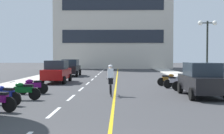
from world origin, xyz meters
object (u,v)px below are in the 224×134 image
Objects in this scene: parked_car_mid at (57,71)px; motorcycle_3 at (4,94)px; motorcycle_6 at (186,83)px; motorcycle_5 at (33,86)px; motorcycle_8 at (169,79)px; street_lamp_mid at (207,37)px; motorcycle_7 at (176,81)px; parked_car_near at (202,80)px; motorcycle_4 at (23,90)px; parked_car_far at (71,68)px; cyclist_rider at (111,79)px.

parked_car_mid is 11.12m from motorcycle_3.
motorcycle_5 is at bearing -168.89° from motorcycle_6.
parked_car_mid is 2.49× the size of motorcycle_8.
motorcycle_7 is (-2.92, -2.85, -3.17)m from street_lamp_mid.
parked_car_near is 12.53m from parked_car_mid.
parked_car_mid is at bearing 165.03° from motorcycle_8.
motorcycle_3 is at bearing -89.81° from parked_car_mid.
motorcycle_3 is 1.01× the size of motorcycle_5.
street_lamp_mid reaches higher than motorcycle_7.
parked_car_near is 2.47× the size of motorcycle_4.
motorcycle_7 is at bearing -52.62° from parked_car_far.
motorcycle_4 and motorcycle_6 have the same top height.
parked_car_mid reaches higher than motorcycle_3.
motorcycle_4 is at bearing -139.02° from motorcycle_8.
parked_car_near is 2.48× the size of motorcycle_7.
street_lamp_mid reaches higher than motorcycle_5.
parked_car_far is at bearing 127.38° from motorcycle_7.
motorcycle_3 is 1.57m from motorcycle_4.
motorcycle_3 is (0.23, -19.09, -0.44)m from parked_car_far.
motorcycle_5 is (-9.32, 0.81, -0.44)m from parked_car_near.
motorcycle_3 is 5.66m from cyclist_rider.
parked_car_mid reaches higher than cyclist_rider.
parked_car_mid is 2.53× the size of motorcycle_3.
parked_car_near is 9.25m from motorcycle_4.
parked_car_near is 4.22m from motorcycle_7.
motorcycle_6 is (8.88, 4.03, 0.00)m from motorcycle_4.
parked_car_near is 4.88m from cyclist_rider.
motorcycle_5 is 0.93× the size of cyclist_rider.
street_lamp_mid is 2.80× the size of motorcycle_6.
cyclist_rider reaches higher than motorcycle_3.
street_lamp_mid is at bearing -37.09° from parked_car_far.
street_lamp_mid is at bearing 27.98° from motorcycle_5.
parked_car_mid is at bearing 90.19° from motorcycle_3.
motorcycle_6 is at bearing -80.52° from motorcycle_8.
parked_car_near is 2.49× the size of motorcycle_8.
parked_car_mid is 9.80m from motorcycle_7.
motorcycle_6 is at bearing 24.39° from motorcycle_4.
motorcycle_3 is at bearing -139.85° from street_lamp_mid.
cyclist_rider is (4.84, -15.82, -0.03)m from parked_car_far.
motorcycle_7 is at bearing 20.97° from motorcycle_5.
motorcycle_4 is (0.36, 1.53, 0.00)m from motorcycle_3.
motorcycle_5 is (0.16, 3.78, 0.00)m from motorcycle_3.
street_lamp_mid is 2.87× the size of motorcycle_3.
parked_car_mid is at bearing 92.34° from motorcycle_4.
motorcycle_6 is at bearing -30.93° from parked_car_mid.
parked_car_near is 2.64m from motorcycle_6.
motorcycle_6 is (9.27, -5.56, -0.44)m from parked_car_mid.
parked_car_near is 5.88m from motorcycle_8.
parked_car_near is at bearing -82.08° from motorcycle_7.
motorcycle_4 is 1.01× the size of motorcycle_8.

